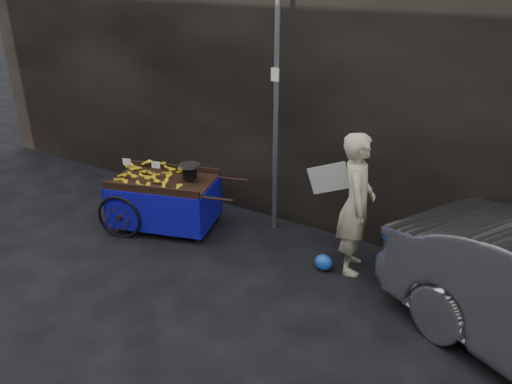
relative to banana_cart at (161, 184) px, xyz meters
The scene contains 6 objects.
ground 1.47m from the banana_cart, 18.98° to the right, with size 80.00×80.00×0.00m, color black.
building_wall 3.25m from the banana_cart, 53.48° to the left, with size 13.50×2.00×5.00m.
street_pole 2.19m from the banana_cart, 30.02° to the left, with size 0.12×0.10×4.00m.
banana_cart is the anchor object (origin of this frame).
vendor 3.03m from the banana_cart, ahead, with size 0.97×0.82×1.92m.
plastic_bag 2.77m from the banana_cart, ahead, with size 0.25×0.20×0.22m, color blue.
Camera 1 is at (3.74, -4.76, 3.76)m, focal length 35.00 mm.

